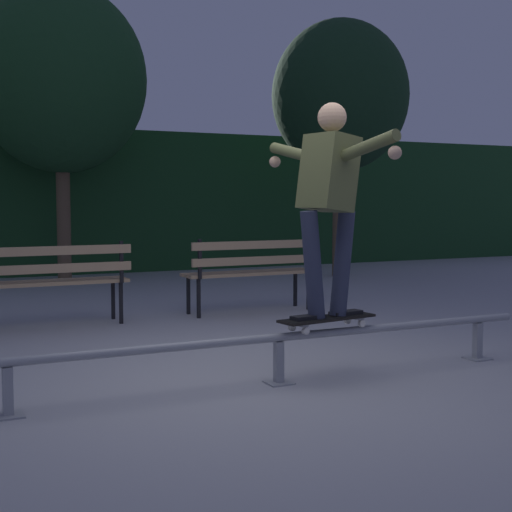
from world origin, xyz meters
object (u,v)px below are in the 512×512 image
Objects in this scene: park_bench_left_center at (253,267)px; tree_far_right at (340,97)px; skateboard at (327,319)px; skateboarder at (329,191)px; tree_behind_benches at (61,79)px; park_bench_leftmost at (51,276)px; grind_rail at (279,344)px.

tree_far_right is at bearing 44.97° from park_bench_left_center.
tree_far_right is at bearing 57.43° from skateboard.
skateboarder is (0.00, 0.00, 0.94)m from skateboard.
skateboard is 0.17× the size of tree_behind_benches.
park_bench_left_center is 0.37× the size of tree_far_right.
park_bench_leftmost is at bearing 116.09° from skateboard.
tree_far_right reaches higher than skateboard.
grind_rail is 2.69× the size of park_bench_left_center.
tree_behind_benches is at bearing 91.30° from grind_rail.
park_bench_leftmost reaches higher than skateboard.
park_bench_leftmost and park_bench_left_center have the same top height.
skateboarder is 0.33× the size of tree_behind_benches.
skateboard is 3.12m from park_bench_left_center.
park_bench_left_center is 0.34× the size of tree_behind_benches.
skateboarder reaches higher than park_bench_left_center.
park_bench_leftmost is at bearing 180.00° from park_bench_left_center.
park_bench_leftmost is 1.00× the size of park_bench_left_center.
park_bench_leftmost is (-1.48, 3.01, -0.84)m from skateboarder.
skateboard is 0.94m from skateboarder.
grind_rail is at bearing -111.79° from park_bench_left_center.
skateboard is at bearing -0.00° from grind_rail.
tree_far_right reaches higher than skateboarder.
skateboarder is at bearing 9.00° from skateboard.
tree_far_right is at bearing 57.45° from skateboarder.
tree_far_right is (5.37, 3.09, 2.53)m from park_bench_leftmost.
tree_behind_benches is (-0.57, 7.24, 1.84)m from skateboarder.
tree_behind_benches is (-0.16, 7.24, 2.93)m from grind_rail.
tree_behind_benches reaches higher than grind_rail.
grind_rail is 3.21m from park_bench_leftmost.
tree_far_right is (3.90, 6.10, 2.63)m from skateboard.
grind_rail is 2.69× the size of park_bench_leftmost.
skateboarder reaches higher than skateboard.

